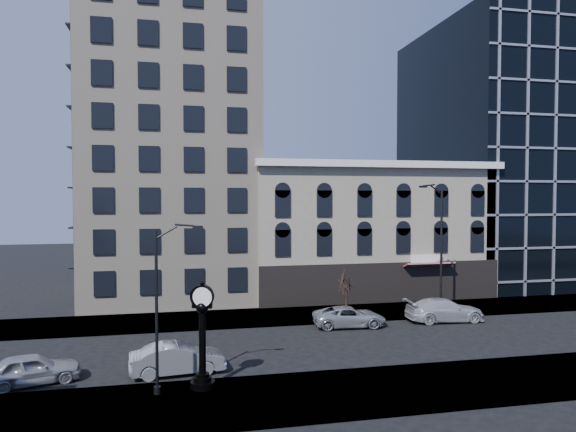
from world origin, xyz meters
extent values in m
plane|color=black|center=(0.00, 0.00, 0.00)|extent=(160.00, 160.00, 0.00)
cube|color=gray|center=(0.00, 8.00, 0.06)|extent=(160.00, 6.00, 0.12)
cube|color=gray|center=(0.00, -8.00, 0.06)|extent=(160.00, 6.00, 0.12)
cube|color=beige|center=(-6.00, 19.00, 19.00)|extent=(15.00, 15.00, 38.00)
cube|color=gray|center=(12.00, 16.00, 6.00)|extent=(22.00, 10.00, 12.00)
cube|color=white|center=(12.00, 10.80, 12.20)|extent=(22.60, 0.80, 0.60)
cube|color=black|center=(12.00, 10.95, 1.80)|extent=(22.00, 0.30, 3.60)
cube|color=maroon|center=(16.00, 10.40, 3.40)|extent=(4.50, 1.18, 0.55)
cube|color=black|center=(32.00, 21.00, 14.00)|extent=(20.00, 20.00, 28.00)
cylinder|color=black|center=(-4.35, -6.21, 0.28)|extent=(1.17, 1.17, 0.32)
cylinder|color=black|center=(-4.35, -6.21, 0.55)|extent=(0.85, 0.85, 0.21)
cylinder|color=black|center=(-4.35, -6.21, 0.74)|extent=(0.64, 0.64, 0.17)
cylinder|color=black|center=(-4.35, -6.21, 2.36)|extent=(0.34, 0.34, 3.09)
sphere|color=black|center=(-4.35, -6.21, 4.01)|extent=(0.60, 0.60, 0.60)
cube|color=black|center=(-4.35, -6.21, 4.12)|extent=(0.98, 0.54, 0.27)
cylinder|color=black|center=(-4.35, -6.21, 4.54)|extent=(1.16, 0.68, 1.11)
cylinder|color=white|center=(-4.35, -6.39, 4.54)|extent=(0.89, 0.33, 0.94)
cylinder|color=white|center=(-4.35, -6.03, 4.54)|extent=(0.89, 0.33, 0.94)
sphere|color=black|center=(-4.35, -6.21, 5.18)|extent=(0.21, 0.21, 0.21)
cylinder|color=black|center=(-6.46, -6.57, 3.94)|extent=(0.14, 0.14, 7.64)
cylinder|color=black|center=(-6.46, -6.57, 0.30)|extent=(0.32, 0.32, 0.36)
cube|color=black|center=(-4.77, -6.61, 7.90)|extent=(0.49, 0.21, 0.12)
cylinder|color=black|center=(14.77, 6.00, 5.04)|extent=(0.18, 0.18, 9.83)
cylinder|color=black|center=(14.77, 6.00, 0.35)|extent=(0.41, 0.41, 0.46)
cube|color=black|center=(12.67, 5.45, 10.13)|extent=(0.67, 0.40, 0.16)
cylinder|color=black|center=(7.19, 6.76, 1.33)|extent=(0.20, 0.20, 2.42)
imported|color=#A5A8AD|center=(-12.62, -3.70, 0.77)|extent=(4.89, 3.10, 1.55)
imported|color=#A5A8AD|center=(-5.54, -3.61, 0.81)|extent=(5.08, 2.24, 1.62)
imported|color=#A5A8AD|center=(6.50, 3.96, 0.73)|extent=(5.39, 2.79, 1.45)
imported|color=silver|center=(14.02, 4.04, 0.85)|extent=(5.98, 2.70, 1.70)
camera|label=1|loc=(-5.35, -30.90, 9.25)|focal=32.00mm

